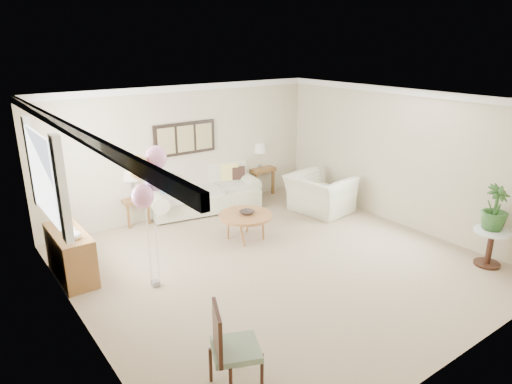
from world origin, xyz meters
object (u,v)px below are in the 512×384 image
(coffee_table, at_px, (246,216))
(armchair, at_px, (320,194))
(accent_chair, at_px, (230,345))
(balloon_cluster, at_px, (148,176))
(sofa, at_px, (203,193))

(coffee_table, relative_size, armchair, 0.79)
(coffee_table, relative_size, accent_chair, 0.97)
(coffee_table, xyz_separation_m, balloon_cluster, (-2.00, -0.57, 1.23))
(sofa, height_order, balloon_cluster, balloon_cluster)
(coffee_table, relative_size, balloon_cluster, 0.47)
(armchair, bearing_deg, accent_chair, 119.42)
(sofa, relative_size, coffee_table, 2.78)
(sofa, relative_size, armchair, 2.20)
(armchair, height_order, balloon_cluster, balloon_cluster)
(sofa, height_order, coffee_table, sofa)
(coffee_table, bearing_deg, sofa, 85.08)
(sofa, bearing_deg, balloon_cluster, -132.20)
(balloon_cluster, bearing_deg, armchair, 11.35)
(armchair, bearing_deg, sofa, 43.37)
(sofa, distance_m, coffee_table, 1.81)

